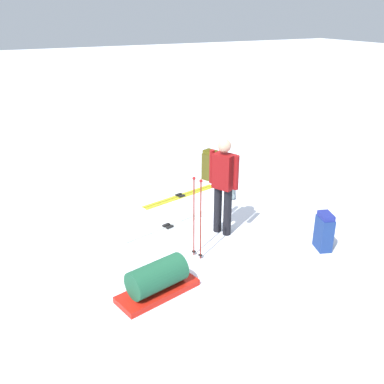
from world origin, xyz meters
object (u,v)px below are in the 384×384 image
Objects in this scene: backpack_large_dark at (324,232)px; ski_pair_far at (168,227)px; gear_sled at (157,280)px; backpack_bright at (210,165)px; ski_poles_planted_near at (197,215)px; sleeping_mat_rolled at (230,191)px; ski_pair_near at (180,196)px; skier_standing at (223,182)px; thermos_bottle at (228,223)px.

ski_pair_far is at bearing 47.07° from backpack_large_dark.
backpack_bright is at bearing -38.82° from gear_sled.
backpack_large_dark is 2.12m from ski_poles_planted_near.
backpack_bright reaches higher than sleeping_mat_rolled.
ski_pair_near is 1.24m from backpack_bright.
gear_sled is (-2.85, 1.72, 0.21)m from ski_pair_near.
ski_pair_near is at bearing -0.70° from skier_standing.
sleeping_mat_rolled is at bearing -33.08° from thermos_bottle.
gear_sled is (-3.44, 2.76, -0.12)m from backpack_bright.
gear_sled is 2.23× the size of sleeping_mat_rolled.
ski_poles_planted_near is at bearing -179.48° from ski_pair_far.
gear_sled is at bearing 123.24° from skier_standing.
ski_poles_planted_near is at bearing 120.64° from thermos_bottle.
ski_pair_near is at bearing 21.40° from backpack_large_dark.
sleeping_mat_rolled reaches higher than ski_pair_far.
thermos_bottle is at bearing 39.18° from backpack_large_dark.
skier_standing is at bearing 155.34° from backpack_bright.
skier_standing is 0.84m from thermos_bottle.
sleeping_mat_rolled is at bearing -47.77° from gear_sled.
ski_pair_far is at bearing 112.70° from sleeping_mat_rolled.
ski_poles_planted_near is 5.16× the size of thermos_bottle.
ski_pair_near is at bearing 67.83° from sleeping_mat_rolled.
backpack_bright is 3.39m from ski_poles_planted_near.
skier_standing is 2.42× the size of backpack_bright.
ski_pair_far is 2.69m from backpack_large_dark.
thermos_bottle reaches higher than ski_pair_far.
backpack_large_dark is at bearing -92.20° from gear_sled.
sleeping_mat_rolled is at bearing 176.23° from backpack_bright.
sleeping_mat_rolled is (-0.99, 0.06, -0.25)m from backpack_bright.
backpack_bright is at bearing -32.89° from ski_poles_planted_near.
backpack_bright is at bearing -24.66° from skier_standing.
gear_sled is (-0.61, 0.93, -0.52)m from ski_poles_planted_near.
ski_pair_near is at bearing -31.10° from gear_sled.
backpack_bright is 1.28× the size of sleeping_mat_rolled.
backpack_large_dark is at bearing -158.60° from ski_pair_near.
ski_poles_planted_near reaches higher than gear_sled.
sleeping_mat_rolled is at bearing -36.84° from skier_standing.
backpack_bright reaches higher than ski_pair_far.
skier_standing is at bearing 43.99° from backpack_large_dark.
thermos_bottle is (0.54, -0.92, -0.61)m from ski_poles_planted_near.
backpack_bright is at bearing -3.77° from sleeping_mat_rolled.
backpack_bright is (3.55, 0.11, 0.03)m from backpack_large_dark.
ski_poles_planted_near is 2.64m from sleeping_mat_rolled.
skier_standing reaches higher than thermos_bottle.
sleeping_mat_rolled is at bearing -67.30° from ski_pair_far.
skier_standing is 1.39× the size of gear_sled.
backpack_large_dark is at bearing -178.15° from backpack_bright.
ski_pair_far is 2.82× the size of backpack_large_dark.
gear_sled is 3.65m from sleeping_mat_rolled.
ski_pair_far is 1.32m from ski_poles_planted_near.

